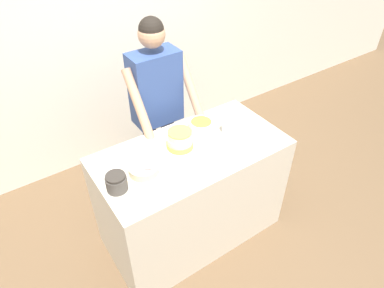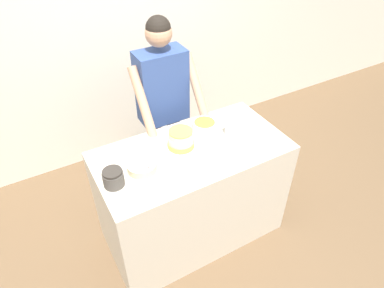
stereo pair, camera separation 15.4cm
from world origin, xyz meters
The scene contains 10 objects.
ground_plane centered at (0.00, 0.00, 0.00)m, with size 14.00×14.00×0.00m, color brown.
wall_back centered at (0.00, 1.81, 1.30)m, with size 10.00×0.05×2.60m.
counter centered at (0.00, 0.36, 0.47)m, with size 1.42×0.72×0.93m.
person_baker centered at (0.06, 0.97, 1.03)m, with size 0.55×0.48×1.71m.
cake centered at (-0.06, 0.43, 0.99)m, with size 0.36×0.36×0.15m.
frosting_bowl_orange centered at (0.22, 0.55, 0.96)m, with size 0.19×0.19×0.06m.
frosting_bowl_pink centered at (-0.40, 0.35, 0.96)m, with size 0.20×0.20×0.17m.
drinking_glass centered at (0.35, 0.39, 1.00)m, with size 0.08×0.08×0.13m.
ceramic_plate centered at (0.26, 0.16, 0.94)m, with size 0.27×0.27×0.01m.
stoneware_jar centered at (-0.61, 0.30, 0.99)m, with size 0.14×0.14×0.12m.
Camera 2 is at (-0.94, -1.31, 2.52)m, focal length 32.00 mm.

